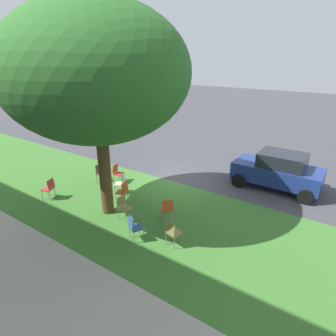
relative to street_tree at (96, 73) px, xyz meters
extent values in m
plane|color=#424247|center=(-0.47, -3.90, -5.02)|extent=(80.00, 80.00, 0.00)
cube|color=#3D752D|center=(-0.47, -0.70, -5.02)|extent=(48.00, 6.00, 0.01)
cube|color=#ADA89E|center=(-0.47, 3.70, -5.02)|extent=(48.00, 2.80, 0.01)
cylinder|color=brown|center=(0.00, 0.00, -3.23)|extent=(0.44, 0.44, 3.58)
ellipsoid|color=#2D6B28|center=(0.00, 0.00, 0.01)|extent=(6.08, 6.08, 4.49)
cube|color=#C64C1E|center=(0.11, -0.88, -4.58)|extent=(0.48, 0.50, 0.04)
cube|color=#C64C1E|center=(-0.06, -0.92, -4.34)|extent=(0.17, 0.41, 0.40)
cylinder|color=gray|center=(0.32, -1.02, -4.81)|extent=(0.02, 0.02, 0.42)
cylinder|color=gray|center=(0.24, -0.67, -4.81)|extent=(0.02, 0.02, 0.42)
cylinder|color=gray|center=(-0.01, -1.09, -4.81)|extent=(0.02, 0.02, 0.42)
cylinder|color=gray|center=(-0.09, -0.74, -4.81)|extent=(0.02, 0.02, 0.42)
cube|color=#335184|center=(-2.03, 0.73, -4.58)|extent=(0.56, 0.55, 0.04)
cube|color=#335184|center=(-1.95, 0.89, -4.34)|extent=(0.39, 0.26, 0.40)
cylinder|color=gray|center=(-2.27, 0.66, -4.81)|extent=(0.02, 0.02, 0.42)
cylinder|color=gray|center=(-1.95, 0.50, -4.81)|extent=(0.02, 0.02, 0.42)
cylinder|color=gray|center=(-2.12, 0.97, -4.81)|extent=(0.02, 0.02, 0.42)
cylinder|color=gray|center=(-1.80, 0.80, -4.81)|extent=(0.02, 0.02, 0.42)
cube|color=beige|center=(0.71, -1.40, -4.58)|extent=(0.55, 0.56, 0.04)
cube|color=beige|center=(0.55, -1.49, -4.34)|extent=(0.26, 0.39, 0.40)
cylinder|color=gray|center=(0.94, -1.48, -4.81)|extent=(0.02, 0.02, 0.42)
cylinder|color=gray|center=(0.77, -1.17, -4.81)|extent=(0.02, 0.02, 0.42)
cylinder|color=gray|center=(0.64, -1.64, -4.81)|extent=(0.02, 0.02, 0.42)
cylinder|color=gray|center=(0.47, -1.32, -4.81)|extent=(0.02, 0.02, 0.42)
cube|color=#B7332D|center=(1.50, -2.20, -4.58)|extent=(0.47, 0.49, 0.04)
cube|color=#B7332D|center=(1.68, -2.17, -4.34)|extent=(0.16, 0.41, 0.40)
cylinder|color=gray|center=(1.30, -2.06, -4.81)|extent=(0.02, 0.02, 0.42)
cylinder|color=gray|center=(1.37, -2.41, -4.81)|extent=(0.02, 0.02, 0.42)
cylinder|color=gray|center=(1.63, -1.99, -4.81)|extent=(0.02, 0.02, 0.42)
cylinder|color=gray|center=(1.70, -2.35, -4.81)|extent=(0.02, 0.02, 0.42)
cube|color=olive|center=(-3.19, 0.29, -4.58)|extent=(0.49, 0.47, 0.04)
cube|color=olive|center=(-3.15, 0.47, -4.34)|extent=(0.41, 0.16, 0.40)
cylinder|color=gray|center=(-3.39, 0.16, -4.81)|extent=(0.02, 0.02, 0.42)
cylinder|color=gray|center=(-3.04, 0.09, -4.81)|extent=(0.02, 0.02, 0.42)
cylinder|color=gray|center=(-3.33, 0.49, -4.81)|extent=(0.02, 0.02, 0.42)
cylinder|color=gray|center=(-2.98, 0.42, -4.81)|extent=(0.02, 0.02, 0.42)
cube|color=#B7332D|center=(2.81, 0.62, -4.58)|extent=(0.52, 0.53, 0.04)
cube|color=#B7332D|center=(2.64, 0.56, -4.34)|extent=(0.22, 0.40, 0.40)
cylinder|color=gray|center=(3.03, 0.51, -4.81)|extent=(0.02, 0.02, 0.42)
cylinder|color=gray|center=(2.90, 0.85, -4.81)|extent=(0.02, 0.02, 0.42)
cylinder|color=gray|center=(2.71, 0.39, -4.81)|extent=(0.02, 0.02, 0.42)
cylinder|color=gray|center=(2.59, 0.73, -4.81)|extent=(0.02, 0.02, 0.42)
cube|color=olive|center=(-0.90, 0.02, -4.58)|extent=(0.41, 0.43, 0.04)
cube|color=olive|center=(-0.72, 0.01, -4.34)|extent=(0.10, 0.40, 0.40)
cylinder|color=gray|center=(-1.07, 0.20, -4.81)|extent=(0.02, 0.02, 0.42)
cylinder|color=gray|center=(-1.08, -0.16, -4.81)|extent=(0.02, 0.02, 0.42)
cylinder|color=gray|center=(-0.73, 0.19, -4.81)|extent=(0.02, 0.02, 0.42)
cylinder|color=gray|center=(-0.74, -0.17, -4.81)|extent=(0.02, 0.02, 0.42)
cube|color=#C64C1E|center=(-2.16, -0.77, -4.58)|extent=(0.57, 0.58, 0.04)
cube|color=#C64C1E|center=(-2.30, -0.66, -4.34)|extent=(0.31, 0.37, 0.40)
cylinder|color=gray|center=(-2.13, -1.02, -4.81)|extent=(0.02, 0.02, 0.42)
cylinder|color=gray|center=(-1.92, -0.73, -4.81)|extent=(0.02, 0.02, 0.42)
cylinder|color=gray|center=(-2.40, -0.81, -4.81)|extent=(0.02, 0.02, 0.42)
cylinder|color=gray|center=(-2.19, -0.52, -4.81)|extent=(0.02, 0.02, 0.42)
cube|color=brown|center=(2.35, -1.82, -4.58)|extent=(0.57, 0.57, 0.04)
cube|color=brown|center=(2.20, -1.72, -4.34)|extent=(0.30, 0.38, 0.40)
cylinder|color=gray|center=(2.39, -2.07, -4.81)|extent=(0.02, 0.02, 0.42)
cylinder|color=gray|center=(2.60, -1.77, -4.81)|extent=(0.02, 0.02, 0.42)
cylinder|color=gray|center=(2.11, -1.88, -4.81)|extent=(0.02, 0.02, 0.42)
cylinder|color=gray|center=(2.32, -1.58, -4.81)|extent=(0.02, 0.02, 0.42)
cube|color=navy|center=(-4.66, -5.75, -4.34)|extent=(3.70, 1.64, 0.76)
cube|color=#1E232B|center=(-4.81, -5.75, -3.69)|extent=(1.90, 1.44, 0.64)
cylinder|color=black|center=(-3.26, -4.88, -4.72)|extent=(0.60, 0.18, 0.60)
cylinder|color=black|center=(-3.26, -6.62, -4.72)|extent=(0.60, 0.18, 0.60)
cylinder|color=black|center=(-6.06, -4.88, -4.72)|extent=(0.60, 0.18, 0.60)
cylinder|color=black|center=(-6.06, -6.62, -4.72)|extent=(0.60, 0.18, 0.60)
camera|label=1|loc=(-7.27, 6.60, 0.57)|focal=30.62mm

